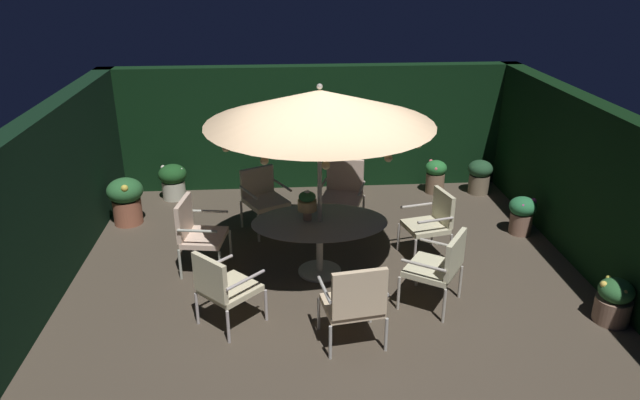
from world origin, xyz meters
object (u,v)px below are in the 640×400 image
object	(u,v)px
patio_umbrella	(320,107)
patio_chair_north	(223,285)
patio_chair_south	(343,190)
potted_plant_right_far	(522,213)
patio_chair_southeast	(432,220)
potted_plant_back_center	(126,199)
potted_plant_left_near	(480,175)
potted_plant_back_right	(173,180)
patio_chair_northeast	(355,301)
patio_dining_table	(320,230)
patio_chair_west	(196,230)
patio_chair_east	(440,264)
potted_plant_right_near	(435,175)
potted_plant_front_corner	(614,301)
potted_plant_back_left	(347,170)
centerpiece_planter	(307,203)
patio_chair_southwest	(263,195)

from	to	relation	value
patio_umbrella	patio_chair_north	size ratio (longest dim) A/B	2.99
patio_chair_north	patio_chair_south	distance (m)	3.18
potted_plant_right_far	patio_chair_southeast	bearing A→B (deg)	-159.02
patio_chair_south	potted_plant_back_center	distance (m)	3.39
potted_plant_left_near	potted_plant_back_right	size ratio (longest dim) A/B	0.99
patio_chair_northeast	potted_plant_back_center	distance (m)	4.64
patio_dining_table	patio_chair_west	bearing A→B (deg)	171.56
patio_chair_northeast	patio_dining_table	bearing A→B (deg)	98.84
potted_plant_right_far	potted_plant_back_right	bearing A→B (deg)	161.83
patio_chair_east	potted_plant_right_near	xyz separation A→B (m)	(0.90, 3.61, -0.24)
potted_plant_front_corner	patio_chair_east	bearing A→B (deg)	166.24
patio_dining_table	patio_chair_southeast	xyz separation A→B (m)	(1.59, 0.37, -0.07)
patio_chair_northeast	patio_chair_southeast	size ratio (longest dim) A/B	1.07
patio_umbrella	potted_plant_back_right	distance (m)	4.09
potted_plant_back_center	potted_plant_back_right	bearing A→B (deg)	60.03
patio_chair_east	potted_plant_front_corner	world-z (taller)	patio_chair_east
patio_chair_south	potted_plant_back_left	bearing A→B (deg)	80.13
patio_dining_table	potted_plant_right_far	size ratio (longest dim) A/B	3.04
patio_umbrella	patio_chair_west	xyz separation A→B (m)	(-1.62, 0.24, -1.68)
potted_plant_left_near	potted_plant_right_far	bearing A→B (deg)	-86.22
potted_plant_right_far	patio_dining_table	bearing A→B (deg)	-162.88
patio_chair_north	patio_chair_southeast	xyz separation A→B (m)	(2.75, 1.52, 0.01)
patio_chair_north	patio_chair_northeast	world-z (taller)	patio_chair_northeast
potted_plant_front_corner	potted_plant_right_near	world-z (taller)	potted_plant_right_near
patio_chair_southeast	potted_plant_back_right	bearing A→B (deg)	148.65
patio_chair_south	potted_plant_front_corner	size ratio (longest dim) A/B	1.83
patio_chair_east	patio_chair_west	distance (m)	3.19
patio_chair_north	potted_plant_right_near	xyz separation A→B (m)	(3.42, 3.84, -0.21)
patio_umbrella	centerpiece_planter	world-z (taller)	patio_umbrella
patio_chair_west	potted_plant_front_corner	bearing A→B (deg)	-18.32
patio_dining_table	patio_umbrella	xyz separation A→B (m)	(-0.00, 0.00, 1.63)
patio_umbrella	patio_chair_east	bearing A→B (deg)	-33.87
patio_chair_west	potted_plant_back_left	distance (m)	3.54
patio_chair_southwest	patio_chair_west	distance (m)	1.48
patio_dining_table	patio_umbrella	size ratio (longest dim) A/B	0.63
patio_chair_west	potted_plant_right_far	xyz separation A→B (m)	(4.76, 0.73, -0.25)
patio_umbrella	potted_plant_left_near	world-z (taller)	patio_umbrella
patio_umbrella	potted_plant_back_right	xyz separation A→B (m)	(-2.33, 2.76, -1.91)
patio_chair_west	patio_chair_southeast	bearing A→B (deg)	2.35
patio_chair_north	potted_plant_left_near	bearing A→B (deg)	41.86
patio_dining_table	patio_chair_south	world-z (taller)	patio_chair_south
patio_chair_northeast	potted_plant_front_corner	bearing A→B (deg)	4.53
patio_dining_table	patio_chair_southeast	bearing A→B (deg)	13.18
patio_dining_table	patio_chair_west	distance (m)	1.64
patio_chair_south	potted_plant_back_right	size ratio (longest dim) A/B	1.62
potted_plant_right_near	patio_chair_southeast	bearing A→B (deg)	-106.09
patio_chair_south	potted_plant_left_near	distance (m)	2.76
patio_chair_northeast	potted_plant_front_corner	xyz separation A→B (m)	(3.03, 0.24, -0.29)
patio_chair_south	potted_plant_back_right	distance (m)	3.06
patio_chair_northeast	potted_plant_back_right	xyz separation A→B (m)	(-2.59, 4.38, -0.22)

